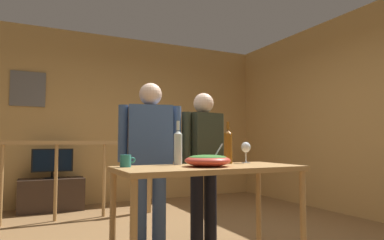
{
  "coord_description": "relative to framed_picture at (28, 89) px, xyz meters",
  "views": [
    {
      "loc": [
        -1.43,
        -2.87,
        1.0
      ],
      "look_at": [
        -0.12,
        -0.18,
        1.2
      ],
      "focal_mm": 31.1,
      "sensor_mm": 36.0,
      "label": 1
    }
  ],
  "objects": [
    {
      "name": "serving_table",
      "position": [
        1.37,
        -3.27,
        -1.1
      ],
      "size": [
        1.49,
        0.67,
        0.81
      ],
      "color": "#B2844C",
      "rests_on": "ground_plane"
    },
    {
      "name": "wine_glass",
      "position": [
        1.87,
        -3.06,
        -0.87
      ],
      "size": [
        0.09,
        0.09,
        0.2
      ],
      "color": "silver",
      "rests_on": "serving_table"
    },
    {
      "name": "back_wall",
      "position": [
        1.49,
        0.06,
        -0.4
      ],
      "size": [
        5.18,
        0.1,
        2.83
      ],
      "primitive_type": "cube",
      "color": "tan",
      "rests_on": "ground_plane"
    },
    {
      "name": "stair_railing",
      "position": [
        0.82,
        -1.0,
        -1.16
      ],
      "size": [
        2.53,
        0.1,
        1.07
      ],
      "color": "#B2844C",
      "rests_on": "ground_plane"
    },
    {
      "name": "wine_bottle_clear",
      "position": [
        1.21,
        -3.0,
        -0.86
      ],
      "size": [
        0.07,
        0.07,
        0.38
      ],
      "color": "silver",
      "rests_on": "serving_table"
    },
    {
      "name": "wine_bottle_amber",
      "position": [
        1.67,
        -3.08,
        -0.85
      ],
      "size": [
        0.07,
        0.07,
        0.38
      ],
      "color": "brown",
      "rests_on": "serving_table"
    },
    {
      "name": "framed_picture",
      "position": [
        0.0,
        0.0,
        0.0
      ],
      "size": [
        0.49,
        0.03,
        0.54
      ],
      "primitive_type": "cube",
      "color": "slate"
    },
    {
      "name": "side_wall_right",
      "position": [
        4.08,
        -1.92,
        -0.4
      ],
      "size": [
        0.1,
        4.24,
        2.83
      ],
      "primitive_type": "cube",
      "color": "tan",
      "rests_on": "ground_plane"
    },
    {
      "name": "mug_teal",
      "position": [
        0.73,
        -3.09,
        -0.96
      ],
      "size": [
        0.12,
        0.09,
        0.09
      ],
      "color": "teal",
      "rests_on": "serving_table"
    },
    {
      "name": "person_standing_left",
      "position": [
        1.08,
        -2.63,
        -0.9
      ],
      "size": [
        0.58,
        0.31,
        1.57
      ],
      "rotation": [
        0.0,
        0.0,
        2.91
      ],
      "color": "#3D5684",
      "rests_on": "ground_plane"
    },
    {
      "name": "tv_console",
      "position": [
        0.36,
        -0.29,
        -1.58
      ],
      "size": [
        0.9,
        0.4,
        0.47
      ],
      "primitive_type": "cube",
      "color": "#38281E",
      "rests_on": "ground_plane"
    },
    {
      "name": "flat_screen_tv",
      "position": [
        0.36,
        -0.32,
        -1.09
      ],
      "size": [
        0.57,
        0.12,
        0.44
      ],
      "color": "black",
      "rests_on": "tv_console"
    },
    {
      "name": "person_standing_right",
      "position": [
        1.65,
        -2.63,
        -0.95
      ],
      "size": [
        0.53,
        0.29,
        1.51
      ],
      "rotation": [
        0.0,
        0.0,
        3.37
      ],
      "color": "black",
      "rests_on": "ground_plane"
    },
    {
      "name": "salad_bowl",
      "position": [
        1.33,
        -3.32,
        -0.96
      ],
      "size": [
        0.37,
        0.37,
        0.19
      ],
      "color": "#CC3D2D",
      "rests_on": "serving_table"
    }
  ]
}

